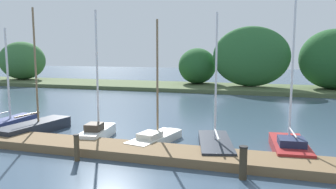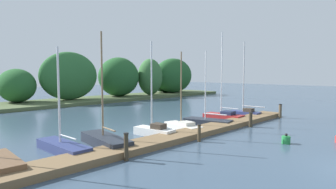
{
  "view_description": "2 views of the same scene",
  "coord_description": "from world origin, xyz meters",
  "px_view_note": "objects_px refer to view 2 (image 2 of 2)",
  "views": [
    {
      "loc": [
        6.42,
        -1.97,
        4.18
      ],
      "look_at": [
        2.28,
        11.69,
        2.3
      ],
      "focal_mm": 35.2,
      "sensor_mm": 36.0,
      "label": 1
    },
    {
      "loc": [
        -13.68,
        -1.48,
        4.11
      ],
      "look_at": [
        0.28,
        11.97,
        2.59
      ],
      "focal_mm": 30.37,
      "sensor_mm": 36.0,
      "label": 2
    }
  ],
  "objects_px": {
    "sailboat_6": "(223,115)",
    "sailboat_2": "(104,140)",
    "sailboat_4": "(182,125)",
    "sailboat_5": "(206,121)",
    "mooring_piling_3": "(251,120)",
    "sailboat_3": "(153,130)",
    "mooring_piling_1": "(126,147)",
    "mooring_piling_4": "(280,111)",
    "channel_buoy_1": "(286,140)",
    "sailboat_7": "(244,112)",
    "sailboat_1": "(61,146)",
    "mooring_piling_2": "(199,133)"
  },
  "relations": [
    {
      "from": "sailboat_5",
      "to": "mooring_piling_3",
      "type": "height_order",
      "value": "sailboat_5"
    },
    {
      "from": "sailboat_1",
      "to": "sailboat_2",
      "type": "xyz_separation_m",
      "value": [
        2.23,
        -0.53,
        0.02
      ]
    },
    {
      "from": "sailboat_4",
      "to": "channel_buoy_1",
      "type": "height_order",
      "value": "sailboat_4"
    },
    {
      "from": "sailboat_3",
      "to": "sailboat_1",
      "type": "bearing_deg",
      "value": 75.71
    },
    {
      "from": "sailboat_1",
      "to": "mooring_piling_1",
      "type": "xyz_separation_m",
      "value": [
        1.41,
        -3.62,
        0.35
      ]
    },
    {
      "from": "sailboat_3",
      "to": "sailboat_5",
      "type": "relative_size",
      "value": 1.06
    },
    {
      "from": "sailboat_4",
      "to": "sailboat_7",
      "type": "distance_m",
      "value": 8.48
    },
    {
      "from": "sailboat_1",
      "to": "sailboat_2",
      "type": "distance_m",
      "value": 2.3
    },
    {
      "from": "mooring_piling_4",
      "to": "sailboat_6",
      "type": "bearing_deg",
      "value": 141.08
    },
    {
      "from": "mooring_piling_2",
      "to": "mooring_piling_3",
      "type": "distance_m",
      "value": 6.23
    },
    {
      "from": "sailboat_2",
      "to": "sailboat_6",
      "type": "relative_size",
      "value": 0.84
    },
    {
      "from": "sailboat_1",
      "to": "mooring_piling_1",
      "type": "height_order",
      "value": "sailboat_1"
    },
    {
      "from": "sailboat_3",
      "to": "mooring_piling_2",
      "type": "height_order",
      "value": "sailboat_3"
    },
    {
      "from": "sailboat_3",
      "to": "mooring_piling_3",
      "type": "distance_m",
      "value": 7.71
    },
    {
      "from": "sailboat_4",
      "to": "mooring_piling_2",
      "type": "distance_m",
      "value": 3.81
    },
    {
      "from": "sailboat_6",
      "to": "mooring_piling_1",
      "type": "distance_m",
      "value": 13.52
    },
    {
      "from": "sailboat_5",
      "to": "channel_buoy_1",
      "type": "xyz_separation_m",
      "value": [
        -1.74,
        -6.93,
        -0.04
      ]
    },
    {
      "from": "mooring_piling_4",
      "to": "channel_buoy_1",
      "type": "relative_size",
      "value": 2.09
    },
    {
      "from": "sailboat_7",
      "to": "mooring_piling_1",
      "type": "distance_m",
      "value": 16.07
    },
    {
      "from": "sailboat_7",
      "to": "channel_buoy_1",
      "type": "xyz_separation_m",
      "value": [
        -7.49,
        -6.79,
        -0.2
      ]
    },
    {
      "from": "mooring_piling_1",
      "to": "mooring_piling_4",
      "type": "bearing_deg",
      "value": -0.25
    },
    {
      "from": "mooring_piling_2",
      "to": "sailboat_2",
      "type": "bearing_deg",
      "value": 143.36
    },
    {
      "from": "mooring_piling_2",
      "to": "sailboat_3",
      "type": "bearing_deg",
      "value": 104.64
    },
    {
      "from": "sailboat_1",
      "to": "sailboat_5",
      "type": "height_order",
      "value": "sailboat_5"
    },
    {
      "from": "sailboat_2",
      "to": "mooring_piling_4",
      "type": "height_order",
      "value": "sailboat_2"
    },
    {
      "from": "channel_buoy_1",
      "to": "sailboat_3",
      "type": "bearing_deg",
      "value": 119.17
    },
    {
      "from": "sailboat_2",
      "to": "mooring_piling_2",
      "type": "height_order",
      "value": "sailboat_2"
    },
    {
      "from": "mooring_piling_3",
      "to": "channel_buoy_1",
      "type": "relative_size",
      "value": 1.87
    },
    {
      "from": "mooring_piling_3",
      "to": "mooring_piling_4",
      "type": "bearing_deg",
      "value": 1.52
    },
    {
      "from": "mooring_piling_1",
      "to": "mooring_piling_2",
      "type": "bearing_deg",
      "value": -2.15
    },
    {
      "from": "mooring_piling_1",
      "to": "mooring_piling_2",
      "type": "height_order",
      "value": "mooring_piling_1"
    },
    {
      "from": "mooring_piling_2",
      "to": "mooring_piling_3",
      "type": "relative_size",
      "value": 0.93
    },
    {
      "from": "sailboat_3",
      "to": "channel_buoy_1",
      "type": "distance_m",
      "value": 8.03
    },
    {
      "from": "sailboat_4",
      "to": "sailboat_3",
      "type": "bearing_deg",
      "value": 103.79
    },
    {
      "from": "sailboat_2",
      "to": "mooring_piling_4",
      "type": "relative_size",
      "value": 5.06
    },
    {
      "from": "channel_buoy_1",
      "to": "mooring_piling_3",
      "type": "bearing_deg",
      "value": 51.06
    },
    {
      "from": "sailboat_2",
      "to": "sailboat_7",
      "type": "relative_size",
      "value": 0.92
    },
    {
      "from": "mooring_piling_3",
      "to": "channel_buoy_1",
      "type": "distance_m",
      "value": 4.99
    },
    {
      "from": "sailboat_6",
      "to": "mooring_piling_1",
      "type": "xyz_separation_m",
      "value": [
        -13.12,
        -3.28,
        0.31
      ]
    },
    {
      "from": "sailboat_5",
      "to": "mooring_piling_4",
      "type": "distance_m",
      "value": 7.75
    },
    {
      "from": "mooring_piling_3",
      "to": "sailboat_5",
      "type": "bearing_deg",
      "value": 114.47
    },
    {
      "from": "sailboat_6",
      "to": "channel_buoy_1",
      "type": "relative_size",
      "value": 12.62
    },
    {
      "from": "sailboat_7",
      "to": "mooring_piling_1",
      "type": "xyz_separation_m",
      "value": [
        -15.85,
        -2.69,
        0.23
      ]
    },
    {
      "from": "sailboat_1",
      "to": "sailboat_5",
      "type": "bearing_deg",
      "value": -95.43
    },
    {
      "from": "sailboat_4",
      "to": "sailboat_5",
      "type": "bearing_deg",
      "value": -80.34
    },
    {
      "from": "sailboat_1",
      "to": "mooring_piling_2",
      "type": "height_order",
      "value": "sailboat_1"
    },
    {
      "from": "mooring_piling_1",
      "to": "sailboat_4",
      "type": "bearing_deg",
      "value": 21.95
    },
    {
      "from": "sailboat_1",
      "to": "sailboat_2",
      "type": "relative_size",
      "value": 0.85
    },
    {
      "from": "sailboat_6",
      "to": "sailboat_2",
      "type": "bearing_deg",
      "value": 85.64
    },
    {
      "from": "sailboat_2",
      "to": "mooring_piling_3",
      "type": "xyz_separation_m",
      "value": [
        10.66,
        -3.33,
        0.23
      ]
    }
  ]
}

